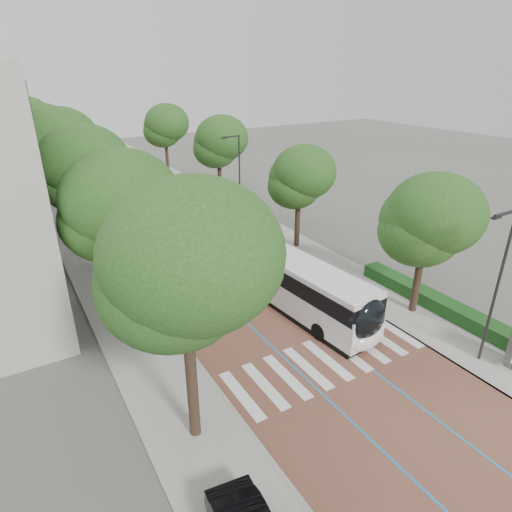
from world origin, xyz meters
The scene contains 18 objects.
ground centered at (0.00, 0.00, 0.00)m, with size 160.00×160.00×0.00m, color #51544C.
road centered at (0.00, 40.00, 0.01)m, with size 11.00×140.00×0.02m, color brown.
sidewalk_left centered at (-7.50, 40.00, 0.06)m, with size 4.00×140.00×0.12m, color gray.
sidewalk_right centered at (7.50, 40.00, 0.06)m, with size 4.00×140.00×0.12m, color gray.
kerb_left centered at (-5.60, 40.00, 0.06)m, with size 0.20×140.00×0.14m, color gray.
kerb_right centered at (5.60, 40.00, 0.06)m, with size 0.20×140.00×0.14m, color gray.
zebra_crossing centered at (0.20, 1.00, 0.03)m, with size 10.55×3.60×0.01m.
lane_line_left centered at (-1.60, 40.00, 0.02)m, with size 0.12×126.00×0.01m, color #2472B4.
lane_line_right centered at (1.60, 40.00, 0.02)m, with size 0.12×126.00×0.01m, color #2472B4.
hedge centered at (9.10, 0.00, 0.52)m, with size 1.20×14.00×0.80m, color #174418.
streetlight_near centered at (6.62, -3.00, 4.82)m, with size 1.82×0.20×8.00m.
streetlight_far centered at (6.62, 22.00, 4.82)m, with size 1.82×0.20×8.00m.
lamp_post_left centered at (-6.10, 8.00, 4.12)m, with size 0.14×0.14×8.00m, color #29292C.
trees_left centered at (-7.50, 22.36, 7.26)m, with size 6.48×60.83×10.15m.
trees_right centered at (7.70, 23.90, 6.01)m, with size 5.83×47.60×8.75m.
lead_bus centered at (1.59, 8.84, 1.63)m, with size 4.04×18.54×3.20m.
bus_queued_0 centered at (2.12, 25.03, 1.62)m, with size 2.99×12.48×3.20m.
bus_queued_1 centered at (2.20, 37.67, 1.62)m, with size 2.73×12.44×3.20m.
Camera 1 is at (-12.07, -12.36, 13.74)m, focal length 30.00 mm.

